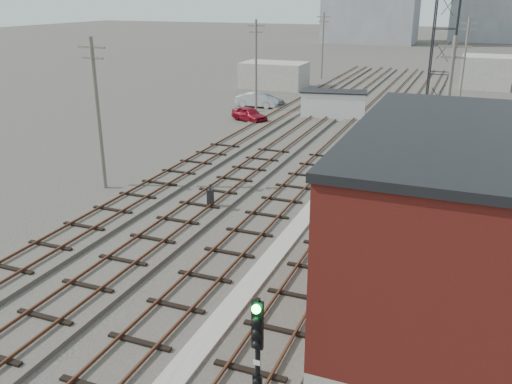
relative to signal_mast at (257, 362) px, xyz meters
The scene contains 21 objects.
ground 55.60m from the signal_mast, 93.82° to the left, with size 320.00×320.00×0.00m, color #282621.
track_right 34.52m from the signal_mast, 92.00° to the left, with size 3.20×90.00×0.39m.
track_mid_right 34.89m from the signal_mast, 98.59° to the left, with size 3.20×90.00×0.39m.
track_mid_left 35.71m from the signal_mast, 104.97° to the left, with size 3.20×90.00×0.39m.
track_left 36.94m from the signal_mast, 110.99° to the left, with size 3.20×90.00×0.39m.
platform_curb 10.25m from the signal_mast, 108.78° to the left, with size 0.90×28.00×0.26m, color gray.
brick_building 8.39m from the signal_mast, 62.85° to the left, with size 6.54×12.20×7.22m.
lattice_tower 30.85m from the signal_mast, 86.61° to the left, with size 1.60×1.60×15.00m.
utility_pole_left_a 22.46m from the signal_mast, 136.43° to the left, with size 1.80×0.24×9.00m.
utility_pole_left_b 43.59m from the signal_mast, 111.85° to the left, with size 1.80×0.24×9.00m.
utility_pole_left_c 67.42m from the signal_mast, 103.91° to the left, with size 1.80×0.24×9.00m.
utility_pole_right_a 23.68m from the signal_mast, 83.18° to the left, with size 1.80×0.24×9.00m.
utility_pole_right_b 53.53m from the signal_mast, 87.00° to the left, with size 1.80×0.24×9.00m.
shed_left 58.82m from the signal_mast, 109.57° to the left, with size 8.00×5.00×3.20m, color gray.
shed_right 65.63m from the signal_mast, 85.37° to the left, with size 6.00×6.00×4.00m, color gray.
signal_mast is the anchor object (origin of this frame).
switch_stand 17.04m from the signal_mast, 120.44° to the left, with size 0.35×0.35×1.36m.
site_trailer 41.26m from the signal_mast, 101.45° to the left, with size 6.58×3.75×2.61m.
car_red 39.16m from the signal_mast, 112.77° to the left, with size 1.57×3.91×1.33m, color maroon.
car_silver 46.06m from the signal_mast, 111.69° to the left, with size 1.58×4.52×1.49m, color #B4B6BC.
car_grey 47.05m from the signal_mast, 110.57° to the left, with size 1.74×4.27×1.24m, color gray.
Camera 1 is at (7.80, -5.74, 11.14)m, focal length 38.00 mm.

